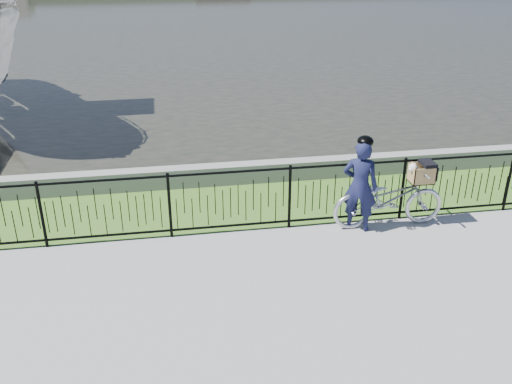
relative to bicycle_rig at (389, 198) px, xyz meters
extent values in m
plane|color=gray|center=(-2.69, -1.40, -0.52)|extent=(120.00, 120.00, 0.00)
cube|color=#3E6720|center=(-2.69, 1.20, -0.51)|extent=(60.00, 2.00, 0.01)
plane|color=#28271E|center=(-2.69, 31.60, -0.52)|extent=(120.00, 120.00, 0.00)
cube|color=gray|center=(-2.69, 2.20, -0.32)|extent=(60.00, 0.30, 0.40)
imported|color=#B8BCC5|center=(-0.01, 0.00, -0.01)|extent=(1.93, 0.67, 1.02)
cube|color=black|center=(0.53, 0.00, 0.27)|extent=(0.38, 0.18, 0.02)
cube|color=olive|center=(0.53, 0.00, 0.27)|extent=(0.39, 0.31, 0.01)
cube|color=olive|center=(0.53, 0.15, 0.42)|extent=(0.39, 0.02, 0.30)
cube|color=olive|center=(0.53, -0.15, 0.42)|extent=(0.39, 0.02, 0.30)
cube|color=olive|center=(0.71, 0.00, 0.42)|extent=(0.01, 0.31, 0.30)
cube|color=olive|center=(0.34, 0.00, 0.42)|extent=(0.01, 0.31, 0.30)
cube|color=black|center=(0.61, 0.00, 0.60)|extent=(0.21, 0.33, 0.06)
cube|color=black|center=(0.73, 0.00, 0.45)|extent=(0.02, 0.33, 0.24)
ellipsoid|color=silver|center=(0.51, 0.00, 0.40)|extent=(0.31, 0.22, 0.20)
sphere|color=silver|center=(0.35, -0.02, 0.55)|extent=(0.15, 0.15, 0.15)
sphere|color=silver|center=(0.30, -0.04, 0.52)|extent=(0.07, 0.07, 0.07)
sphere|color=black|center=(0.28, -0.05, 0.51)|extent=(0.02, 0.02, 0.02)
cone|color=olive|center=(0.35, 0.04, 0.61)|extent=(0.06, 0.08, 0.08)
cone|color=olive|center=(0.37, -0.06, 0.61)|extent=(0.06, 0.08, 0.08)
imported|color=#131534|center=(-0.55, -0.03, 0.28)|extent=(0.69, 0.59, 1.60)
ellipsoid|color=black|center=(-0.55, -0.03, 1.06)|extent=(0.26, 0.29, 0.18)
camera|label=1|loc=(-3.65, -8.21, 4.21)|focal=40.00mm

